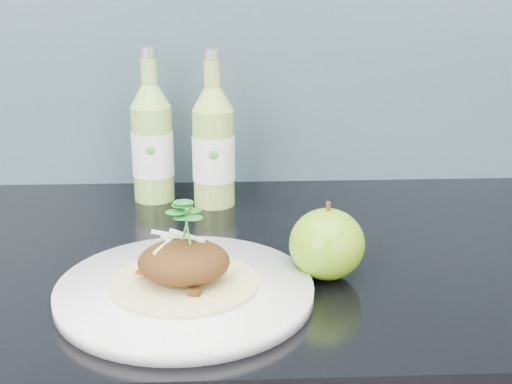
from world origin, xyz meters
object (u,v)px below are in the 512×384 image
cider_bottle_left (152,143)px  dinner_plate (185,291)px  cider_bottle_right (214,148)px  green_apple (327,244)px

cider_bottle_left → dinner_plate: bearing=-99.6°
cider_bottle_left → cider_bottle_right: 0.10m
dinner_plate → cider_bottle_left: 0.35m
dinner_plate → green_apple: (0.16, 0.05, 0.03)m
cider_bottle_right → cider_bottle_left: bearing=139.3°
dinner_plate → cider_bottle_right: (0.03, 0.31, 0.08)m
cider_bottle_right → dinner_plate: bearing=-119.0°
cider_bottle_left → cider_bottle_right: bearing=-37.3°
cider_bottle_left → cider_bottle_right: (0.09, -0.03, 0.00)m
green_apple → cider_bottle_right: cider_bottle_right is taller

